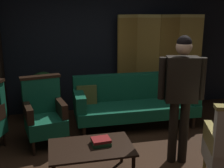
% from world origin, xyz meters
% --- Properties ---
extents(back_wall, '(7.20, 0.10, 2.80)m').
position_xyz_m(back_wall, '(0.00, 2.45, 1.40)').
color(back_wall, black).
rests_on(back_wall, ground_plane).
extents(folding_screen, '(1.71, 0.34, 1.90)m').
position_xyz_m(folding_screen, '(1.26, 2.18, 0.99)').
color(folding_screen, olive).
rests_on(folding_screen, ground_plane).
extents(velvet_couch, '(2.12, 0.78, 0.88)m').
position_xyz_m(velvet_couch, '(0.55, 1.45, 0.45)').
color(velvet_couch, black).
rests_on(velvet_couch, ground_plane).
extents(coffee_table, '(1.00, 0.64, 0.42)m').
position_xyz_m(coffee_table, '(-0.44, -0.02, 0.37)').
color(coffee_table, black).
rests_on(coffee_table, ground_plane).
extents(armchair_wing_left, '(0.68, 0.68, 1.04)m').
position_xyz_m(armchair_wing_left, '(-0.99, 1.02, 0.49)').
color(armchair_wing_left, black).
rests_on(armchair_wing_left, ground_plane).
extents(standing_figure, '(0.57, 0.31, 1.70)m').
position_xyz_m(standing_figure, '(0.75, 0.11, 1.03)').
color(standing_figure, black).
rests_on(standing_figure, ground_plane).
extents(potted_plant, '(0.62, 0.62, 0.92)m').
position_xyz_m(potted_plant, '(-1.01, 1.98, 0.53)').
color(potted_plant, brown).
rests_on(potted_plant, ground_plane).
extents(book_green_cloth, '(0.23, 0.20, 0.04)m').
position_xyz_m(book_green_cloth, '(-0.31, 0.00, 0.44)').
color(book_green_cloth, '#1E4C28').
rests_on(book_green_cloth, coffee_table).
extents(book_red_leather, '(0.23, 0.20, 0.04)m').
position_xyz_m(book_red_leather, '(-0.31, 0.00, 0.48)').
color(book_red_leather, maroon).
rests_on(book_red_leather, book_green_cloth).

